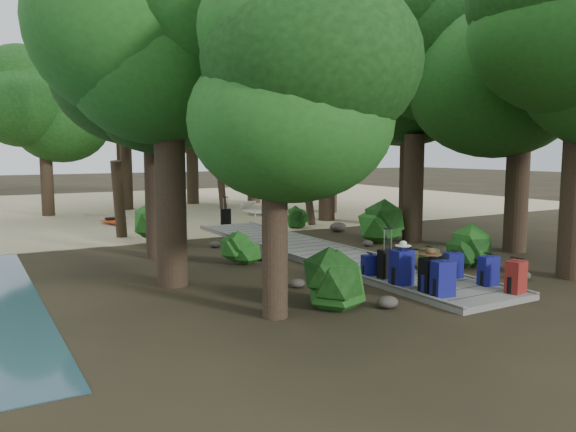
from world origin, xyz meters
TOP-DOWN VIEW (x-y plane):
  - ground at (0.00, 0.00)m, footprint 120.00×120.00m
  - sand_beach at (0.00, 16.00)m, footprint 40.00×22.00m
  - boardwalk at (0.00, 1.00)m, footprint 2.00×12.00m
  - backpack_left_a at (-0.69, -4.21)m, footprint 0.42×0.33m
  - backpack_left_b at (-0.62, -3.83)m, footprint 0.40×0.29m
  - backpack_left_c at (-0.74, -3.17)m, footprint 0.43×0.31m
  - backpack_left_d at (-0.73, -2.15)m, footprint 0.35×0.28m
  - backpack_right_a at (0.68, -4.72)m, footprint 0.42×0.34m
  - backpack_right_b at (0.73, -4.04)m, footprint 0.39×0.29m
  - backpack_right_c at (0.66, -3.21)m, footprint 0.40×0.34m
  - backpack_right_d at (0.63, -2.51)m, footprint 0.40×0.31m
  - duffel_right_khaki at (0.76, -2.06)m, footprint 0.61×0.68m
  - duffel_right_black at (0.73, -1.69)m, footprint 0.46×0.67m
  - suitcase_on_boardwalk at (-0.57, -2.54)m, footprint 0.39×0.21m
  - lone_suitcase_on_sand at (0.31, 7.75)m, footprint 0.41×0.30m
  - hat_brown at (-0.61, -3.80)m, footprint 0.43×0.43m
  - hat_white at (-0.71, -3.16)m, footprint 0.32×0.32m
  - kayak at (-3.42, 9.80)m, footprint 1.52×3.46m
  - sun_lounger at (2.62, 9.90)m, footprint 0.65×1.77m
  - tree_right_b at (4.91, -1.39)m, footprint 4.96×4.96m
  - tree_right_c at (3.66, 1.31)m, footprint 4.95×4.95m
  - tree_right_d at (5.77, 3.85)m, footprint 5.23×5.23m
  - tree_right_e at (4.30, 6.91)m, footprint 5.13×5.13m
  - tree_right_f at (6.02, 9.29)m, footprint 5.98×5.98m
  - tree_left_a at (-3.76, -3.46)m, footprint 3.66×3.66m
  - tree_left_b at (-4.51, -0.45)m, footprint 4.91×4.91m
  - tree_left_c at (-3.86, 2.67)m, footprint 4.54×4.54m
  - tree_back_a at (-1.53, 15.14)m, footprint 5.66×5.66m
  - tree_back_b at (2.22, 16.25)m, footprint 4.92×4.92m
  - tree_back_c at (5.24, 15.18)m, footprint 5.53×5.53m
  - tree_back_d at (-5.04, 14.18)m, footprint 4.45×4.45m
  - palm_right_a at (3.13, 6.23)m, footprint 3.95×3.95m
  - palm_right_b at (4.73, 11.63)m, footprint 4.13×4.13m
  - palm_right_c at (2.71, 13.09)m, footprint 4.58×4.58m
  - palm_left_a at (-4.08, 6.52)m, footprint 4.65×4.65m
  - rock_left_a at (-1.78, -3.99)m, footprint 0.39×0.35m
  - rock_left_b at (-2.39, -1.92)m, footprint 0.32×0.29m
  - rock_left_c at (-1.63, 0.93)m, footprint 0.47×0.42m
  - rock_left_d at (-1.97, 3.35)m, footprint 0.32×0.29m
  - rock_right_a at (2.15, -3.76)m, footprint 0.36×0.33m
  - rock_right_b at (2.55, -1.26)m, footprint 0.53×0.48m
  - rock_right_c at (1.94, 1.30)m, footprint 0.32×0.29m
  - rock_right_d at (2.90, 4.14)m, footprint 0.59×0.53m
  - shrub_left_a at (-2.64, -3.46)m, footprint 1.18×1.18m
  - shrub_left_b at (-2.33, 0.80)m, footprint 0.87×0.87m
  - shrub_left_c at (-3.19, 4.47)m, footprint 1.36×1.36m
  - shrub_right_a at (2.12, -2.25)m, footprint 1.11×1.11m
  - shrub_right_b at (2.74, 1.60)m, footprint 1.47×1.47m
  - shrub_right_c at (2.19, 5.57)m, footprint 0.77×0.77m

SIDE VIEW (x-z plane):
  - ground at x=0.00m, z-range 0.00..0.00m
  - sand_beach at x=0.00m, z-range 0.00..0.02m
  - boardwalk at x=0.00m, z-range 0.00..0.12m
  - rock_left_d at x=-1.97m, z-range 0.00..0.18m
  - rock_left_b at x=-2.39m, z-range 0.00..0.18m
  - rock_right_c at x=1.94m, z-range 0.00..0.18m
  - rock_right_a at x=2.15m, z-range 0.00..0.20m
  - rock_left_a at x=-1.78m, z-range 0.00..0.22m
  - rock_left_c at x=-1.63m, z-range 0.00..0.26m
  - rock_right_b at x=2.55m, z-range 0.00..0.29m
  - rock_right_d at x=2.90m, z-range 0.00..0.33m
  - kayak at x=-3.42m, z-range 0.02..0.36m
  - sun_lounger at x=2.62m, z-range 0.02..0.58m
  - duffel_right_khaki at x=0.76m, z-range 0.12..0.50m
  - lone_suitcase_on_sand at x=0.31m, z-range 0.02..0.60m
  - duffel_right_black at x=0.73m, z-range 0.12..0.51m
  - shrub_right_c at x=2.19m, z-range 0.00..0.70m
  - backpack_left_d at x=-0.73m, z-range 0.12..0.60m
  - shrub_left_b at x=-2.33m, z-range 0.00..0.78m
  - backpack_right_d at x=0.63m, z-range 0.12..0.68m
  - backpack_right_c at x=0.66m, z-range 0.12..0.69m
  - suitcase_on_boardwalk at x=-0.57m, z-range 0.12..0.72m
  - backpack_right_b at x=0.73m, z-range 0.12..0.76m
  - backpack_right_a at x=0.68m, z-range 0.12..0.79m
  - backpack_left_b at x=-0.62m, z-range 0.12..0.83m
  - backpack_left_a at x=-0.69m, z-range 0.12..0.85m
  - shrub_right_a at x=2.12m, z-range 0.00..1.00m
  - backpack_left_c at x=-0.74m, z-range 0.12..0.90m
  - shrub_left_a at x=-2.64m, z-range 0.00..1.06m
  - shrub_left_c at x=-3.19m, z-range 0.00..1.22m
  - shrub_right_b at x=2.74m, z-range 0.00..1.32m
  - hat_brown at x=-0.61m, z-range 0.83..0.96m
  - hat_white at x=-0.71m, z-range 0.90..1.00m
  - tree_left_a at x=-3.76m, z-range 0.00..6.10m
  - palm_right_a at x=3.13m, z-range 0.00..6.74m
  - palm_right_c at x=2.71m, z-range 0.00..7.29m
  - palm_left_a at x=-4.08m, z-range 0.00..7.39m
  - tree_back_d at x=-5.04m, z-range 0.00..7.42m
  - tree_left_c at x=-3.86m, z-range 0.00..7.90m
  - palm_right_b at x=4.73m, z-range 0.00..7.97m
  - tree_right_c at x=3.66m, z-range 0.00..8.57m
  - tree_back_b at x=2.22m, z-range 0.00..8.78m
  - tree_left_b at x=-4.51m, z-range 0.00..8.83m
  - tree_right_b at x=4.91m, z-range 0.00..8.85m
  - tree_right_e at x=4.30m, z-range 0.00..9.24m
  - tree_right_d at x=5.77m, z-range 0.00..9.60m
  - tree_back_a at x=-1.53m, z-range 0.00..9.79m
  - tree_back_c at x=5.24m, z-range 0.00..9.95m
  - tree_right_f at x=6.02m, z-range 0.00..10.68m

